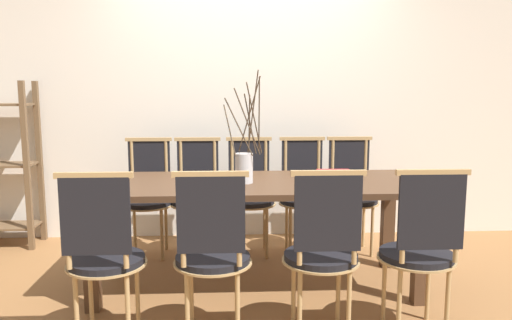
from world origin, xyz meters
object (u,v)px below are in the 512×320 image
at_px(dining_table, 256,196).
at_px(shelving_rack, 1,165).
at_px(chair_near_center, 323,248).
at_px(book_stack, 335,174).
at_px(vase_centerpiece, 244,164).
at_px(chair_far_center, 249,192).

bearing_deg(dining_table, shelving_rack, 154.35).
height_order(chair_near_center, shelving_rack, shelving_rack).
bearing_deg(dining_table, book_stack, 11.68).
xyz_separation_m(dining_table, shelving_rack, (-2.19, 1.05, 0.07)).
bearing_deg(vase_centerpiece, book_stack, 13.72).
height_order(chair_near_center, chair_far_center, same).
xyz_separation_m(dining_table, chair_near_center, (0.33, -0.76, -0.13)).
bearing_deg(shelving_rack, vase_centerpiece, -27.39).
distance_m(chair_near_center, shelving_rack, 3.11).
xyz_separation_m(dining_table, book_stack, (0.57, 0.12, 0.13)).
distance_m(chair_near_center, chair_far_center, 1.55).
bearing_deg(chair_far_center, vase_centerpiece, 85.42).
relative_size(chair_near_center, chair_far_center, 1.00).
bearing_deg(chair_far_center, chair_near_center, 102.88).
bearing_deg(book_stack, chair_far_center, 132.70).
height_order(vase_centerpiece, shelving_rack, vase_centerpiece).
distance_m(dining_table, chair_near_center, 0.83).
bearing_deg(dining_table, chair_far_center, 91.29).
height_order(chair_far_center, book_stack, chair_far_center).
bearing_deg(chair_far_center, book_stack, 132.70).
xyz_separation_m(chair_far_center, book_stack, (0.59, -0.64, 0.26)).
bearing_deg(chair_near_center, vase_centerpiece, 119.81).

